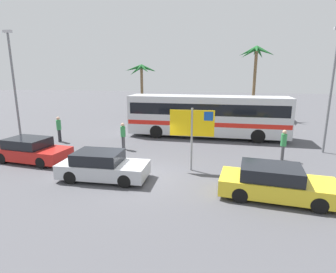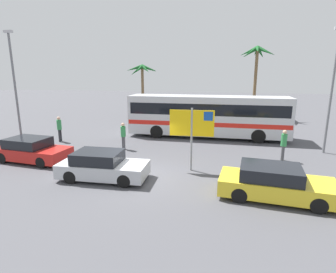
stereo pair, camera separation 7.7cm
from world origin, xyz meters
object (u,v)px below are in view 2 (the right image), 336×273
object	(u,v)px
ferry_sign	(193,126)
pedestrian_by_bus	(123,134)
pedestrian_near_sign	(59,127)
pedestrian_crossing_lot	(284,143)
bus_front_coach	(207,114)
car_silver	(102,166)
car_red	(31,150)
car_yellow	(275,183)

from	to	relation	value
ferry_sign	pedestrian_by_bus	size ratio (longest dim) A/B	1.83
ferry_sign	pedestrian_by_bus	distance (m)	5.84
ferry_sign	pedestrian_near_sign	bearing A→B (deg)	155.90
pedestrian_crossing_lot	pedestrian_by_bus	size ratio (longest dim) A/B	1.01
bus_front_coach	pedestrian_crossing_lot	bearing A→B (deg)	-46.87
pedestrian_near_sign	pedestrian_crossing_lot	bearing A→B (deg)	-5.55
pedestrian_near_sign	pedestrian_crossing_lot	distance (m)	15.00
bus_front_coach	ferry_sign	xyz separation A→B (m)	(-0.18, -7.61, 0.54)
ferry_sign	car_silver	distance (m)	4.76
bus_front_coach	ferry_sign	world-z (taller)	ferry_sign
car_red	pedestrian_near_sign	xyz separation A→B (m)	(-1.08, 4.34, 0.45)
ferry_sign	bus_front_coach	bearing A→B (deg)	85.76
car_yellow	pedestrian_by_bus	size ratio (longest dim) A/B	2.59
bus_front_coach	car_silver	bearing A→B (deg)	-113.22
bus_front_coach	pedestrian_near_sign	distance (m)	10.96
car_red	pedestrian_by_bus	xyz separation A→B (m)	(4.18, 3.38, 0.40)
ferry_sign	car_silver	bearing A→B (deg)	-155.66
bus_front_coach	ferry_sign	distance (m)	7.63
bus_front_coach	car_silver	xyz separation A→B (m)	(-4.14, -9.64, -1.15)
car_yellow	car_silver	xyz separation A→B (m)	(-7.55, 0.42, -0.00)
pedestrian_crossing_lot	pedestrian_by_bus	bearing A→B (deg)	23.39
car_red	pedestrian_by_bus	distance (m)	5.39
car_silver	bus_front_coach	bearing A→B (deg)	64.74
pedestrian_crossing_lot	pedestrian_by_bus	distance (m)	9.69
ferry_sign	car_yellow	size ratio (longest dim) A/B	0.70
pedestrian_near_sign	pedestrian_crossing_lot	size ratio (longest dim) A/B	1.03
bus_front_coach	pedestrian_crossing_lot	xyz separation A→B (m)	(4.65, -4.96, -0.73)
pedestrian_near_sign	pedestrian_by_bus	size ratio (longest dim) A/B	1.04
pedestrian_crossing_lot	bus_front_coach	bearing A→B (deg)	-21.55
car_red	pedestrian_near_sign	distance (m)	4.49
ferry_sign	pedestrian_crossing_lot	bearing A→B (deg)	25.86
car_red	car_yellow	bearing A→B (deg)	-4.11
bus_front_coach	car_yellow	world-z (taller)	bus_front_coach
car_yellow	car_silver	distance (m)	7.56
car_red	car_silver	xyz separation A→B (m)	(5.08, -1.63, -0.00)
ferry_sign	car_yellow	world-z (taller)	ferry_sign
car_yellow	pedestrian_by_bus	bearing A→B (deg)	152.67
pedestrian_crossing_lot	car_yellow	bearing A→B (deg)	101.70
ferry_sign	pedestrian_by_bus	bearing A→B (deg)	145.66
car_yellow	car_red	world-z (taller)	same
bus_front_coach	pedestrian_near_sign	bearing A→B (deg)	-160.33
pedestrian_by_bus	ferry_sign	bearing A→B (deg)	-82.29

